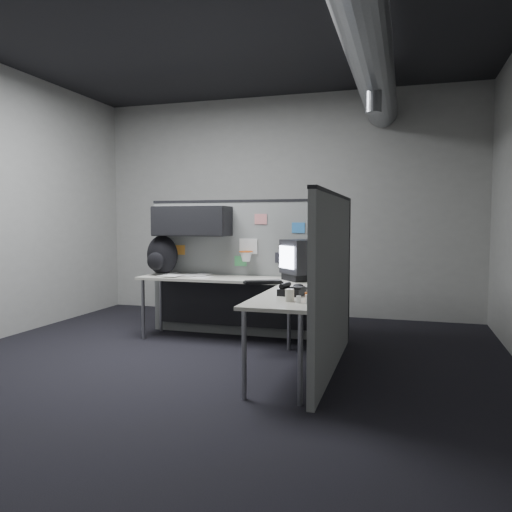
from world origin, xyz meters
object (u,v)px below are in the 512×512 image
(desk, at_px, (250,292))
(monitor, at_px, (303,259))
(keyboard, at_px, (263,282))
(backpack, at_px, (162,256))
(phone, at_px, (292,291))

(desk, bearing_deg, monitor, 28.32)
(keyboard, height_order, backpack, backpack)
(keyboard, bearing_deg, desk, 159.27)
(desk, bearing_deg, phone, -52.58)
(monitor, relative_size, phone, 2.25)
(phone, xyz_separation_m, backpack, (-1.87, 1.19, 0.19))
(phone, bearing_deg, keyboard, 140.57)
(backpack, bearing_deg, keyboard, 2.55)
(monitor, height_order, keyboard, monitor)
(desk, xyz_separation_m, backpack, (-1.23, 0.35, 0.35))
(keyboard, distance_m, backpack, 1.52)
(desk, height_order, phone, phone)
(monitor, xyz_separation_m, phone, (0.12, -1.12, -0.19))
(desk, xyz_separation_m, phone, (0.64, -0.84, 0.16))
(desk, bearing_deg, backpack, 163.99)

